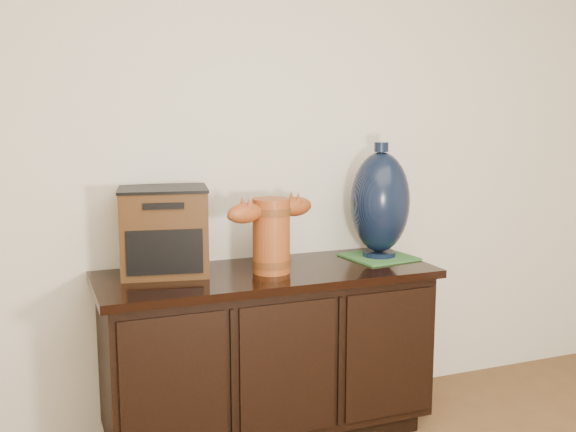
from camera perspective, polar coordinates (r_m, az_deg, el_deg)
name	(u,v)px	position (r m, az deg, el deg)	size (l,w,h in m)	color
sideboard	(267,352)	(3.03, -1.76, -11.43)	(1.46, 0.56, 0.75)	black
terracotta_vessel	(271,231)	(2.85, -1.43, -1.28)	(0.45, 0.22, 0.32)	#9A481C
tv_radio	(164,231)	(2.89, -10.45, -1.24)	(0.41, 0.36, 0.37)	#402610
green_mat	(379,257)	(3.19, 7.70, -3.44)	(0.28, 0.28, 0.01)	#326A30
lamp_base	(380,203)	(3.15, 7.80, 1.13)	(0.31, 0.31, 0.53)	black
spray_can	(275,239)	(3.13, -1.07, -1.99)	(0.06, 0.06, 0.18)	#571B0F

